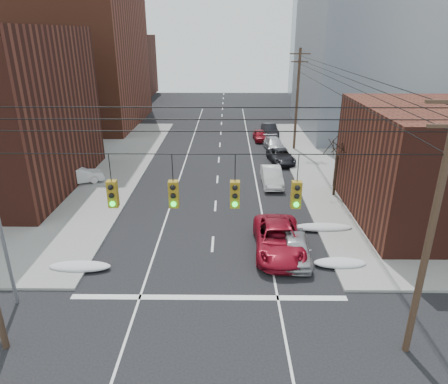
{
  "coord_description": "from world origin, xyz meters",
  "views": [
    {
      "loc": [
        0.94,
        -10.26,
        12.51
      ],
      "look_at": [
        0.71,
        13.42,
        3.0
      ],
      "focal_mm": 32.0,
      "sensor_mm": 36.0,
      "label": 1
    }
  ],
  "objects_px": {
    "red_pickup": "(278,239)",
    "parked_car_d": "(274,144)",
    "parked_car_a": "(296,248)",
    "lot_car_b": "(58,174)",
    "parked_car_c": "(281,156)",
    "parked_car_f": "(270,130)",
    "parked_car_e": "(260,135)",
    "lot_car_a": "(78,176)",
    "lot_car_d": "(47,165)",
    "parked_car_b": "(272,176)"
  },
  "relations": [
    {
      "from": "parked_car_e",
      "to": "lot_car_a",
      "type": "distance_m",
      "value": 23.1
    },
    {
      "from": "lot_car_b",
      "to": "parked_car_a",
      "type": "bearing_deg",
      "value": -103.07
    },
    {
      "from": "parked_car_c",
      "to": "parked_car_f",
      "type": "relative_size",
      "value": 1.08
    },
    {
      "from": "parked_car_b",
      "to": "parked_car_e",
      "type": "bearing_deg",
      "value": 88.77
    },
    {
      "from": "lot_car_d",
      "to": "parked_car_a",
      "type": "bearing_deg",
      "value": -140.95
    },
    {
      "from": "parked_car_a",
      "to": "parked_car_d",
      "type": "distance_m",
      "value": 23.57
    },
    {
      "from": "parked_car_e",
      "to": "lot_car_d",
      "type": "bearing_deg",
      "value": -151.63
    },
    {
      "from": "red_pickup",
      "to": "parked_car_a",
      "type": "distance_m",
      "value": 1.28
    },
    {
      "from": "lot_car_a",
      "to": "parked_car_b",
      "type": "bearing_deg",
      "value": -114.34
    },
    {
      "from": "parked_car_a",
      "to": "lot_car_b",
      "type": "bearing_deg",
      "value": 150.72
    },
    {
      "from": "parked_car_a",
      "to": "lot_car_b",
      "type": "distance_m",
      "value": 23.15
    },
    {
      "from": "parked_car_d",
      "to": "lot_car_b",
      "type": "xyz_separation_m",
      "value": [
        -20.44,
        -10.58,
        0.09
      ]
    },
    {
      "from": "parked_car_a",
      "to": "parked_car_e",
      "type": "bearing_deg",
      "value": 94.83
    },
    {
      "from": "parked_car_e",
      "to": "lot_car_b",
      "type": "distance_m",
      "value": 24.26
    },
    {
      "from": "parked_car_a",
      "to": "parked_car_e",
      "type": "xyz_separation_m",
      "value": [
        -0.04,
        27.85,
        -0.08
      ]
    },
    {
      "from": "parked_car_d",
      "to": "lot_car_d",
      "type": "bearing_deg",
      "value": -165.08
    },
    {
      "from": "red_pickup",
      "to": "lot_car_d",
      "type": "relative_size",
      "value": 1.32
    },
    {
      "from": "red_pickup",
      "to": "parked_car_c",
      "type": "distance_m",
      "value": 18.13
    },
    {
      "from": "parked_car_a",
      "to": "parked_car_c",
      "type": "xyz_separation_m",
      "value": [
        1.45,
        18.84,
        -0.06
      ]
    },
    {
      "from": "parked_car_e",
      "to": "lot_car_b",
      "type": "xyz_separation_m",
      "value": [
        -19.15,
        -14.9,
        0.13
      ]
    },
    {
      "from": "parked_car_e",
      "to": "parked_car_f",
      "type": "distance_m",
      "value": 3.1
    },
    {
      "from": "parked_car_a",
      "to": "parked_car_b",
      "type": "xyz_separation_m",
      "value": [
        -0.15,
        12.43,
        0.05
      ]
    },
    {
      "from": "parked_car_c",
      "to": "parked_car_d",
      "type": "bearing_deg",
      "value": 85.42
    },
    {
      "from": "red_pickup",
      "to": "parked_car_d",
      "type": "height_order",
      "value": "red_pickup"
    },
    {
      "from": "parked_car_c",
      "to": "lot_car_b",
      "type": "bearing_deg",
      "value": -171.01
    },
    {
      "from": "red_pickup",
      "to": "parked_car_f",
      "type": "distance_m",
      "value": 29.8
    },
    {
      "from": "parked_car_f",
      "to": "lot_car_a",
      "type": "bearing_deg",
      "value": -141.67
    },
    {
      "from": "parked_car_a",
      "to": "parked_car_f",
      "type": "relative_size",
      "value": 0.95
    },
    {
      "from": "parked_car_f",
      "to": "lot_car_d",
      "type": "bearing_deg",
      "value": -151.61
    },
    {
      "from": "lot_car_a",
      "to": "lot_car_b",
      "type": "relative_size",
      "value": 0.93
    },
    {
      "from": "lot_car_a",
      "to": "lot_car_b",
      "type": "distance_m",
      "value": 2.23
    },
    {
      "from": "parked_car_b",
      "to": "lot_car_b",
      "type": "xyz_separation_m",
      "value": [
        -19.03,
        0.53,
        0.01
      ]
    },
    {
      "from": "parked_car_c",
      "to": "parked_car_f",
      "type": "distance_m",
      "value": 11.73
    },
    {
      "from": "red_pickup",
      "to": "parked_car_e",
      "type": "bearing_deg",
      "value": 89.06
    },
    {
      "from": "parked_car_c",
      "to": "parked_car_f",
      "type": "xyz_separation_m",
      "value": [
        0.0,
        11.73,
        0.07
      ]
    },
    {
      "from": "parked_car_a",
      "to": "lot_car_b",
      "type": "relative_size",
      "value": 0.94
    },
    {
      "from": "parked_car_e",
      "to": "parked_car_f",
      "type": "relative_size",
      "value": 0.85
    },
    {
      "from": "parked_car_c",
      "to": "lot_car_d",
      "type": "distance_m",
      "value": 22.8
    },
    {
      "from": "red_pickup",
      "to": "lot_car_a",
      "type": "height_order",
      "value": "red_pickup"
    },
    {
      "from": "parked_car_c",
      "to": "parked_car_a",
      "type": "bearing_deg",
      "value": -101.3
    },
    {
      "from": "parked_car_d",
      "to": "parked_car_f",
      "type": "height_order",
      "value": "parked_car_f"
    },
    {
      "from": "parked_car_b",
      "to": "lot_car_a",
      "type": "distance_m",
      "value": 16.92
    },
    {
      "from": "parked_car_d",
      "to": "lot_car_a",
      "type": "height_order",
      "value": "lot_car_a"
    },
    {
      "from": "parked_car_e",
      "to": "lot_car_d",
      "type": "distance_m",
      "value": 24.62
    },
    {
      "from": "parked_car_c",
      "to": "lot_car_a",
      "type": "xyz_separation_m",
      "value": [
        -18.52,
        -6.59,
        0.17
      ]
    },
    {
      "from": "parked_car_c",
      "to": "lot_car_d",
      "type": "relative_size",
      "value": 1.04
    },
    {
      "from": "red_pickup",
      "to": "lot_car_d",
      "type": "xyz_separation_m",
      "value": [
        -20.09,
        14.12,
        0.09
      ]
    },
    {
      "from": "parked_car_c",
      "to": "parked_car_e",
      "type": "relative_size",
      "value": 1.27
    },
    {
      "from": "parked_car_e",
      "to": "lot_car_b",
      "type": "height_order",
      "value": "lot_car_b"
    },
    {
      "from": "red_pickup",
      "to": "parked_car_b",
      "type": "height_order",
      "value": "red_pickup"
    }
  ]
}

